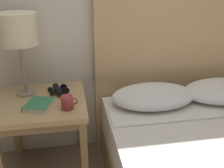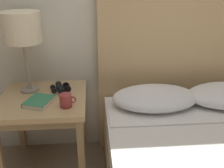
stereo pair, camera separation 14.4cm
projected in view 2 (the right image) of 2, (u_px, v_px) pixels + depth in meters
name	position (u px, v px, depth m)	size (l,w,h in m)	color
nightstand	(44.00, 107.00, 1.80)	(0.58, 0.58, 0.58)	tan
table_lamp	(22.00, 29.00, 1.70)	(0.25, 0.25, 0.55)	gray
book_on_nightstand	(39.00, 101.00, 1.68)	(0.20, 0.22, 0.03)	silver
binoculars_pair	(60.00, 88.00, 1.85)	(0.15, 0.16, 0.05)	black
coffee_mug	(66.00, 101.00, 1.63)	(0.10, 0.08, 0.08)	#993333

